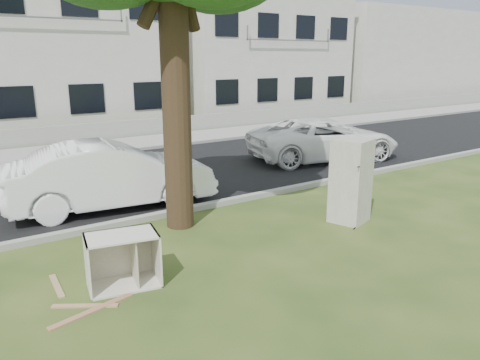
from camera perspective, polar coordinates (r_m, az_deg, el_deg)
ground at (r=8.25m, az=1.05°, el=-8.59°), size 120.00×120.00×0.00m
road at (r=13.35m, az=-14.01°, el=0.17°), size 120.00×7.00×0.01m
kerb_near at (r=10.22m, az=-6.94°, el=-4.02°), size 120.00×0.18×0.12m
kerb_far at (r=16.65m, az=-18.33°, el=2.70°), size 120.00×0.18×0.12m
sidewalk at (r=18.02m, az=-19.64°, el=3.48°), size 120.00×2.80×0.01m
low_wall at (r=19.50m, az=-20.97°, el=5.19°), size 120.00×0.15×0.70m
townhouse_center at (r=24.08m, az=-24.62°, el=14.58°), size 11.22×8.16×7.44m
townhouse_right at (r=28.79m, az=0.42°, el=15.10°), size 10.20×8.16×6.84m
filler_right at (r=38.83m, az=17.75°, el=14.01°), size 16.00×9.00×6.40m
fridge at (r=9.70m, az=13.36°, el=-0.09°), size 0.87×0.83×1.70m
cabinet at (r=7.13m, az=-14.11°, el=-9.47°), size 1.13×0.82×0.80m
plank_a at (r=6.73m, az=-17.55°, el=-14.95°), size 1.21×0.38×0.02m
plank_b at (r=6.88m, az=-18.37°, el=-14.35°), size 0.80×0.55×0.02m
plank_c at (r=7.55m, az=-21.43°, el=-11.93°), size 0.14×0.81×0.02m
car_center at (r=10.73m, az=-15.40°, el=0.58°), size 4.65×2.15×1.48m
car_right at (r=15.54m, az=10.19°, el=4.97°), size 5.35×3.43×1.37m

